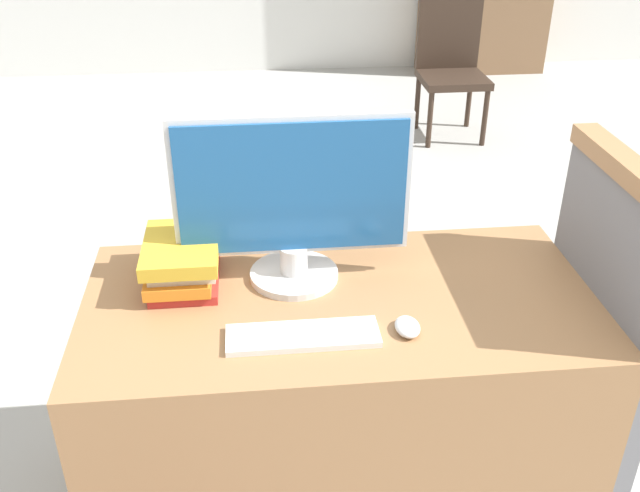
% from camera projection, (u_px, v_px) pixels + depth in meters
% --- Properties ---
extents(desk, '(1.35, 0.69, 0.77)m').
position_uv_depth(desk, '(338.00, 408.00, 2.07)').
color(desk, '#9E7047').
rests_on(desk, ground_plane).
extents(carrel_divider, '(0.07, 0.57, 1.15)m').
position_uv_depth(carrel_divider, '(592.00, 351.00, 1.98)').
color(carrel_divider, slate).
rests_on(carrel_divider, ground_plane).
extents(monitor, '(0.62, 0.24, 0.46)m').
position_uv_depth(monitor, '(293.00, 201.00, 1.86)').
color(monitor, silver).
rests_on(monitor, desk).
extents(keyboard, '(0.37, 0.11, 0.02)m').
position_uv_depth(keyboard, '(303.00, 336.00, 1.72)').
color(keyboard, white).
rests_on(keyboard, desk).
extents(mouse, '(0.06, 0.09, 0.03)m').
position_uv_depth(mouse, '(407.00, 327.00, 1.74)').
color(mouse, silver).
rests_on(mouse, desk).
extents(book_stack, '(0.20, 0.27, 0.13)m').
position_uv_depth(book_stack, '(182.00, 262.00, 1.92)').
color(book_stack, '#B72D28').
rests_on(book_stack, desk).
extents(far_chair, '(0.44, 0.44, 0.97)m').
position_uv_depth(far_chair, '(451.00, 60.00, 4.89)').
color(far_chair, '#38281E').
rests_on(far_chair, ground_plane).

